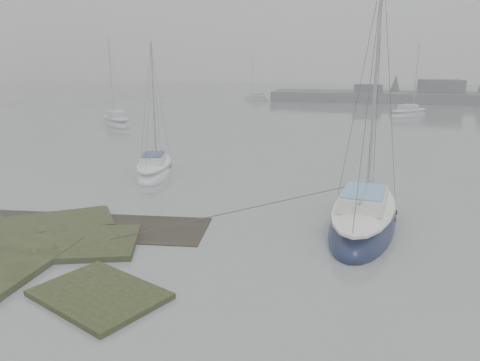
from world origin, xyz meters
The scene contains 6 objects.
ground centered at (0.00, 30.00, 0.00)m, with size 160.00×160.00×0.00m, color slate.
sailboat_main centered at (7.84, 6.69, 0.32)m, with size 3.42×7.63×10.39m.
sailboat_white centered at (-3.49, 13.03, 0.25)m, with size 3.10×5.88×7.91m.
sailboat_far_a centered at (-14.90, 30.75, 0.28)m, with size 5.66×6.13×8.89m.
sailboat_far_b centered at (13.82, 43.90, 0.27)m, with size 5.47×5.93×8.59m.
sailboat_far_c centered at (-6.68, 60.74, 0.22)m, with size 5.10×4.09×7.07m.
Camera 1 is at (6.91, -11.13, 6.51)m, focal length 35.00 mm.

